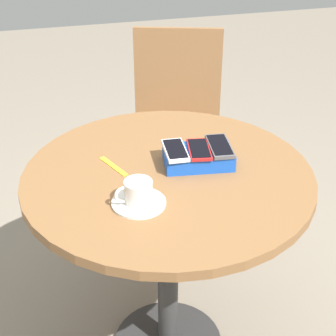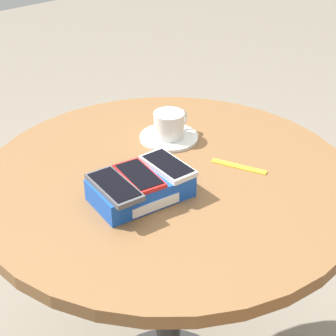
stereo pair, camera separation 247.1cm
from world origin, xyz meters
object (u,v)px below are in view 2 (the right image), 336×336
object	(u,v)px
phone_box	(141,188)
coffee_cup	(170,124)
phone_gray	(114,187)
lanyard_strap	(239,167)
round_table	(168,220)
saucer	(169,137)
phone_red	(139,176)
phone_white	(168,166)

from	to	relation	value
phone_box	coffee_cup	world-z (taller)	coffee_cup
phone_gray	lanyard_strap	xyz separation A→B (m)	(0.32, -0.05, -0.05)
round_table	saucer	bearing A→B (deg)	49.26
phone_box	phone_gray	size ratio (longest dim) A/B	1.48
phone_box	lanyard_strap	distance (m)	0.26
phone_red	phone_box	bearing A→B (deg)	-81.04
saucer	lanyard_strap	distance (m)	0.22
phone_white	coffee_cup	distance (m)	0.23
phone_gray	phone_red	distance (m)	0.07
round_table	saucer	xyz separation A→B (m)	(0.12, 0.13, 0.13)
lanyard_strap	round_table	bearing A→B (deg)	152.34
phone_white	coffee_cup	xyz separation A→B (m)	(0.15, 0.17, -0.01)
phone_red	coffee_cup	size ratio (longest dim) A/B	1.27
phone_gray	phone_red	size ratio (longest dim) A/B	1.09
round_table	coffee_cup	bearing A→B (deg)	48.75
saucer	coffee_cup	bearing A→B (deg)	6.64
saucer	phone_red	bearing A→B (deg)	-143.54
round_table	lanyard_strap	distance (m)	0.22
saucer	round_table	bearing A→B (deg)	-130.74
round_table	phone_box	distance (m)	0.19
coffee_cup	phone_gray	bearing A→B (deg)	-150.24
phone_box	saucer	size ratio (longest dim) A/B	1.46
phone_white	saucer	bearing A→B (deg)	49.32
phone_gray	lanyard_strap	bearing A→B (deg)	-8.83
phone_gray	lanyard_strap	size ratio (longest dim) A/B	1.10
phone_red	coffee_cup	xyz separation A→B (m)	(0.22, 0.16, -0.01)
phone_box	phone_red	world-z (taller)	phone_red
coffee_cup	saucer	bearing A→B (deg)	-173.36
lanyard_strap	phone_box	bearing A→B (deg)	169.42
phone_white	phone_box	bearing A→B (deg)	175.83
phone_white	round_table	bearing A→B (deg)	49.54
phone_box	round_table	bearing A→B (deg)	17.25
lanyard_strap	phone_gray	bearing A→B (deg)	171.17
phone_red	coffee_cup	world-z (taller)	coffee_cup
phone_box	phone_white	xyz separation A→B (m)	(0.07, -0.01, 0.03)
round_table	phone_box	bearing A→B (deg)	-162.75
phone_gray	coffee_cup	bearing A→B (deg)	29.76
round_table	phone_gray	distance (m)	0.25
saucer	phone_white	bearing A→B (deg)	-130.68
saucer	coffee_cup	distance (m)	0.04
phone_gray	coffee_cup	size ratio (longest dim) A/B	1.38
phone_box	lanyard_strap	bearing A→B (deg)	-10.58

